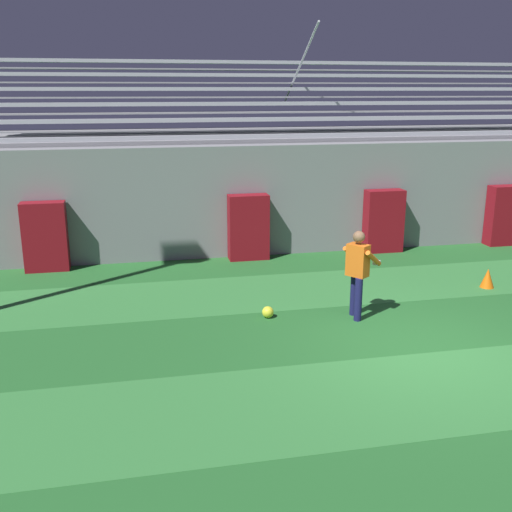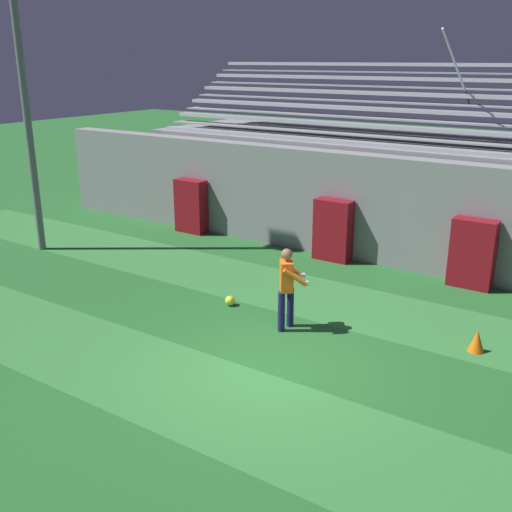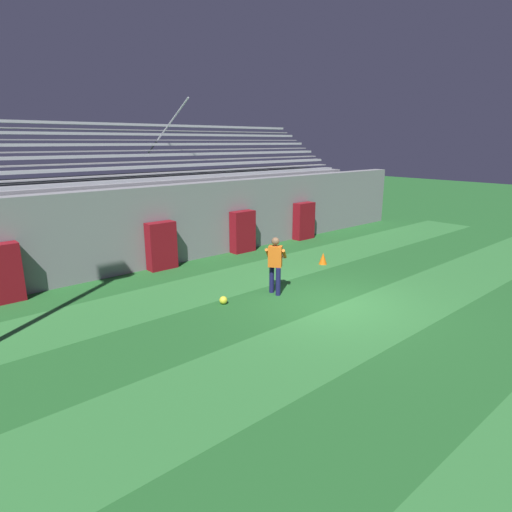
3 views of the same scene
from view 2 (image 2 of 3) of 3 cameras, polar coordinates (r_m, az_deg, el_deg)
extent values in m
plane|color=#236028|center=(10.59, 1.31, -10.70)|extent=(80.00, 80.00, 0.00)
cube|color=#337A38|center=(9.65, -3.06, -13.87)|extent=(28.00, 2.33, 0.01)
cube|color=#337A38|center=(13.25, 9.09, -4.71)|extent=(28.00, 2.33, 0.01)
cube|color=gray|center=(15.62, 14.27, 3.92)|extent=(24.00, 0.60, 2.80)
cube|color=maroon|center=(15.94, 7.34, 2.46)|extent=(1.00, 0.44, 1.63)
cube|color=maroon|center=(14.79, 19.91, 0.21)|extent=(1.00, 0.44, 1.63)
cube|color=maroon|center=(18.52, -6.21, 4.74)|extent=(1.00, 0.44, 1.63)
cube|color=gray|center=(18.12, 17.22, 5.77)|extent=(18.00, 4.60, 2.90)
cube|color=#A8AAB2|center=(16.02, 15.64, 9.83)|extent=(17.10, 0.36, 0.10)
cube|color=gray|center=(15.87, 15.33, 8.93)|extent=(17.10, 0.60, 0.04)
cube|color=#A8AAB2|center=(16.64, 16.55, 11.43)|extent=(17.10, 0.36, 0.10)
cube|color=gray|center=(16.47, 16.26, 10.59)|extent=(17.10, 0.60, 0.04)
cube|color=#A8AAB2|center=(17.27, 17.40, 12.92)|extent=(17.10, 0.36, 0.10)
cube|color=gray|center=(17.10, 17.13, 12.12)|extent=(17.10, 0.60, 0.04)
cube|color=#A8AAB2|center=(17.91, 18.20, 14.30)|extent=(17.10, 0.36, 0.10)
cube|color=gray|center=(17.73, 17.94, 13.55)|extent=(17.10, 0.60, 0.04)
cube|color=#A8AAB2|center=(18.56, 18.95, 15.58)|extent=(17.10, 0.36, 0.10)
cube|color=gray|center=(18.38, 18.71, 14.87)|extent=(17.10, 0.60, 0.04)
cube|color=#A8AAB2|center=(19.23, 19.67, 16.77)|extent=(17.10, 0.36, 0.10)
cube|color=gray|center=(19.04, 19.43, 16.10)|extent=(17.10, 0.60, 0.04)
cylinder|color=#A8AAB2|center=(17.24, 18.69, 16.30)|extent=(0.06, 3.33, 2.05)
cylinder|color=slate|center=(17.26, -21.24, 14.55)|extent=(0.20, 0.20, 8.71)
cylinder|color=#19194C|center=(12.01, 3.28, -4.88)|extent=(0.20, 0.20, 0.82)
cylinder|color=#19194C|center=(11.79, 2.44, -5.33)|extent=(0.20, 0.20, 0.82)
cube|color=orange|center=(11.64, 2.92, -1.89)|extent=(0.42, 0.45, 0.60)
sphere|color=brown|center=(11.49, 2.95, 0.17)|extent=(0.22, 0.22, 0.22)
cylinder|color=orange|center=(11.86, 3.47, -1.25)|extent=(0.43, 0.36, 0.37)
cylinder|color=orange|center=(11.41, 3.75, -2.06)|extent=(0.43, 0.36, 0.37)
cube|color=silver|center=(11.89, 4.43, -1.88)|extent=(0.15, 0.15, 0.08)
cube|color=silver|center=(11.52, 4.70, -2.57)|extent=(0.15, 0.15, 0.08)
sphere|color=yellow|center=(13.09, -2.49, -4.28)|extent=(0.22, 0.22, 0.22)
cone|color=orange|center=(11.79, 20.29, -7.61)|extent=(0.30, 0.30, 0.42)
camera|label=1|loc=(9.60, -59.08, 3.40)|focal=42.00mm
camera|label=3|loc=(13.72, -52.71, 7.58)|focal=30.00mm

